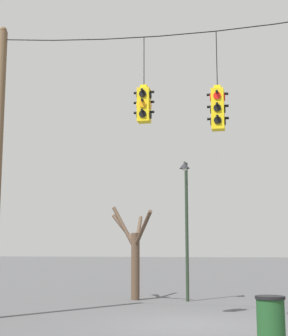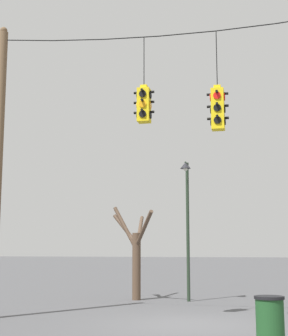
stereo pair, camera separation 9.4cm
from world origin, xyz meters
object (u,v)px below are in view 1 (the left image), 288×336
traffic_light_over_intersection (144,105)px  bare_tree (134,252)px  trash_bin (271,320)px  traffic_light_near_right_pole (218,109)px  street_lamp (186,207)px

traffic_light_over_intersection → bare_tree: size_ratio=0.70×
traffic_light_over_intersection → trash_bin: (3.17, -2.48, -5.40)m
traffic_light_near_right_pole → trash_bin: bearing=-65.4°
street_lamp → traffic_light_near_right_pole: bearing=-73.7°
street_lamp → trash_bin: (2.78, -8.08, -2.98)m
street_lamp → bare_tree: street_lamp is taller
traffic_light_over_intersection → trash_bin: size_ratio=2.56×
traffic_light_over_intersection → street_lamp: bearing=86.0°
traffic_light_over_intersection → street_lamp: traffic_light_over_intersection is taller
traffic_light_over_intersection → bare_tree: traffic_light_over_intersection is taller
street_lamp → bare_tree: (-2.06, 0.32, -1.69)m
bare_tree → traffic_light_over_intersection: bearing=-74.3°
traffic_light_over_intersection → traffic_light_near_right_pole: (2.04, -0.00, -0.24)m
traffic_light_near_right_pole → bare_tree: (-3.70, 5.92, -3.87)m
traffic_light_near_right_pole → street_lamp: bearing=106.3°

